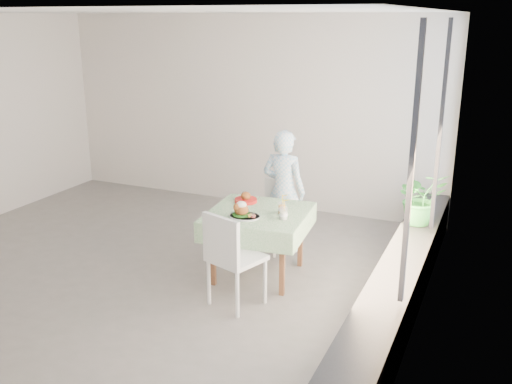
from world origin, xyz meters
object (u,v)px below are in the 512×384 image
at_px(main_dish, 243,212).
at_px(juice_cup_orange, 282,209).
at_px(diner, 284,191).
at_px(chair_far, 271,229).
at_px(potted_plant, 421,198).
at_px(chair_near, 236,276).
at_px(cafe_table, 258,236).

height_order(main_dish, juice_cup_orange, juice_cup_orange).
bearing_deg(main_dish, diner, 86.77).
distance_m(chair_far, juice_cup_orange, 0.97).
xyz_separation_m(chair_far, diner, (0.13, 0.06, 0.48)).
bearing_deg(potted_plant, chair_near, -130.76).
xyz_separation_m(diner, main_dish, (-0.06, -1.03, 0.05)).
height_order(chair_far, diner, diner).
xyz_separation_m(cafe_table, juice_cup_orange, (0.26, 0.04, 0.34)).
relative_size(cafe_table, diner, 0.76).
bearing_deg(cafe_table, diner, 91.41).
bearing_deg(potted_plant, chair_far, -170.98).
height_order(cafe_table, juice_cup_orange, juice_cup_orange).
xyz_separation_m(main_dish, potted_plant, (1.63, 1.23, 0.01)).
bearing_deg(juice_cup_orange, chair_far, 120.35).
relative_size(chair_far, diner, 0.57).
height_order(chair_near, juice_cup_orange, juice_cup_orange).
bearing_deg(cafe_table, main_dish, -109.03).
distance_m(diner, main_dish, 1.03).
relative_size(chair_far, potted_plant, 1.40).
height_order(chair_near, diner, diner).
xyz_separation_m(chair_near, juice_cup_orange, (0.19, 0.75, 0.50)).
bearing_deg(diner, juice_cup_orange, 113.73).
relative_size(diner, main_dish, 4.48).
xyz_separation_m(cafe_table, potted_plant, (1.55, 1.01, 0.34)).
xyz_separation_m(chair_near, potted_plant, (1.48, 1.72, 0.50)).
bearing_deg(potted_plant, main_dish, -142.82).
bearing_deg(main_dish, cafe_table, 70.97).
relative_size(cafe_table, main_dish, 3.41).
height_order(juice_cup_orange, potted_plant, potted_plant).
bearing_deg(chair_near, potted_plant, 49.24).
bearing_deg(chair_near, juice_cup_orange, 75.79).
distance_m(cafe_table, juice_cup_orange, 0.43).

